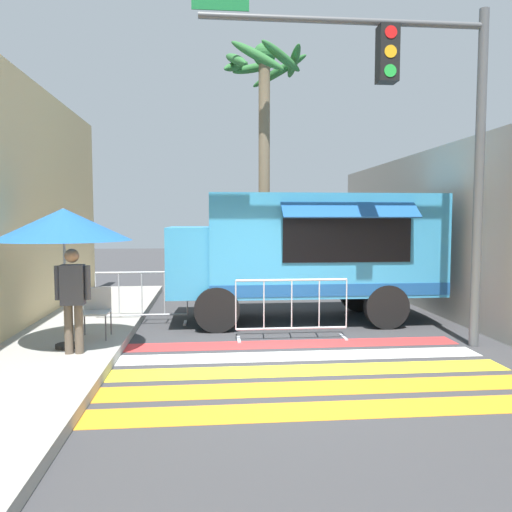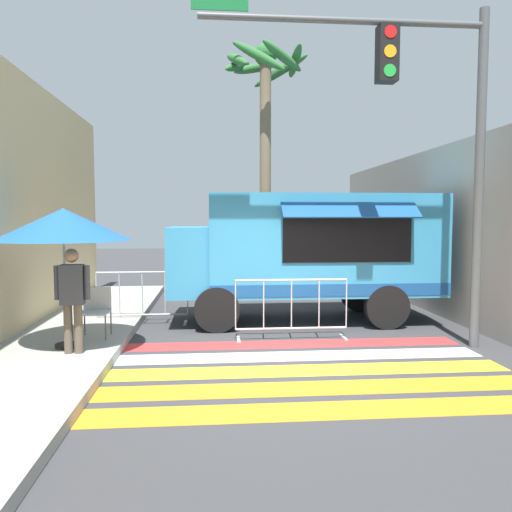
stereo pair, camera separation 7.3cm
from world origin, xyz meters
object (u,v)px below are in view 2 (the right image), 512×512
(traffic_signal_pole, at_px, (422,111))
(vendor_person, at_px, (72,295))
(food_truck, at_px, (301,248))
(palm_tree, at_px, (265,111))
(patio_umbrella, at_px, (63,225))
(barricade_front, at_px, (291,309))
(barricade_side, at_px, (142,298))
(folding_chair, at_px, (96,307))

(traffic_signal_pole, distance_m, vendor_person, 6.30)
(food_truck, relative_size, traffic_signal_pole, 0.98)
(traffic_signal_pole, relative_size, palm_tree, 0.84)
(patio_umbrella, bearing_deg, traffic_signal_pole, 0.42)
(traffic_signal_pole, distance_m, barricade_front, 4.05)
(palm_tree, bearing_deg, food_truck, -80.87)
(patio_umbrella, height_order, vendor_person, patio_umbrella)
(food_truck, relative_size, barricade_side, 2.98)
(folding_chair, relative_size, vendor_person, 0.53)
(food_truck, xyz_separation_m, folding_chair, (-3.92, -1.76, -0.91))
(barricade_front, relative_size, barricade_side, 1.09)
(patio_umbrella, distance_m, barricade_side, 2.98)
(barricade_front, distance_m, barricade_side, 3.27)
(barricade_front, bearing_deg, vendor_person, -161.20)
(traffic_signal_pole, relative_size, barricade_front, 2.78)
(food_truck, distance_m, palm_tree, 4.63)
(traffic_signal_pole, distance_m, palm_tree, 5.91)
(patio_umbrella, xyz_separation_m, barricade_front, (3.75, 0.84, -1.55))
(vendor_person, distance_m, barricade_side, 2.87)
(folding_chair, height_order, barricade_front, barricade_front)
(palm_tree, bearing_deg, vendor_person, -121.15)
(folding_chair, bearing_deg, traffic_signal_pole, 6.20)
(patio_umbrella, height_order, folding_chair, patio_umbrella)
(barricade_side, bearing_deg, food_truck, 1.53)
(vendor_person, distance_m, palm_tree, 7.92)
(traffic_signal_pole, relative_size, patio_umbrella, 2.60)
(food_truck, height_order, traffic_signal_pole, traffic_signal_pole)
(patio_umbrella, bearing_deg, palm_tree, 55.70)
(barricade_side, bearing_deg, vendor_person, -103.37)
(traffic_signal_pole, bearing_deg, folding_chair, 172.95)
(folding_chair, relative_size, palm_tree, 0.12)
(patio_umbrella, bearing_deg, barricade_side, 70.17)
(patio_umbrella, bearing_deg, vendor_person, -60.04)
(traffic_signal_pole, distance_m, folding_chair, 6.43)
(patio_umbrella, distance_m, barricade_front, 4.14)
(barricade_side, distance_m, palm_tree, 6.19)
(barricade_front, bearing_deg, barricade_side, 151.83)
(vendor_person, height_order, barricade_side, vendor_person)
(folding_chair, distance_m, barricade_side, 1.77)
(folding_chair, height_order, barricade_side, barricade_side)
(traffic_signal_pole, bearing_deg, barricade_side, 154.48)
(patio_umbrella, height_order, barricade_front, patio_umbrella)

